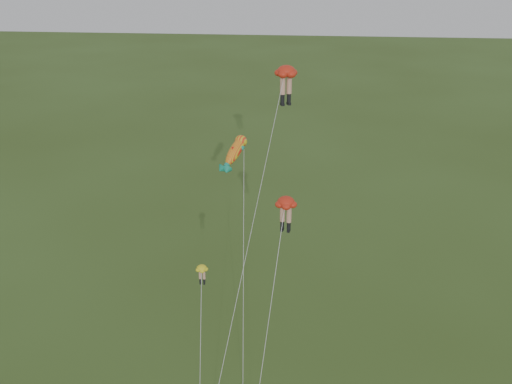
{
  "coord_description": "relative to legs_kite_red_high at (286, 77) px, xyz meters",
  "views": [
    {
      "loc": [
        4.01,
        -28.88,
        27.56
      ],
      "look_at": [
        0.89,
        6.0,
        11.84
      ],
      "focal_mm": 40.0,
      "sensor_mm": 36.0,
      "label": 1
    }
  ],
  "objects": [
    {
      "name": "legs_kite_red_mid",
      "position": [
        0.51,
        -9.14,
        -5.99
      ],
      "size": [
        2.43,
        7.15,
        13.12
      ],
      "rotation": [
        0.0,
        0.0,
        -0.24
      ],
      "color": "red",
      "rests_on": "ground"
    },
    {
      "name": "legs_kite_red_high",
      "position": [
        0.0,
        0.0,
        0.0
      ],
      "size": [
        4.93,
        15.46,
        19.22
      ],
      "rotation": [
        0.0,
        0.0,
        0.5
      ],
      "color": "red",
      "rests_on": "ground"
    },
    {
      "name": "fish_kite",
      "position": [
        -3.16,
        -4.11,
        -4.27
      ],
      "size": [
        2.34,
        9.27,
        15.29
      ],
      "rotation": [
        0.57,
        0.0,
        -0.45
      ],
      "color": "yellow",
      "rests_on": "ground"
    },
    {
      "name": "legs_kite_yellow",
      "position": [
        -4.35,
        -11.9,
        -9.88
      ],
      "size": [
        0.8,
        4.51,
        9.55
      ],
      "rotation": [
        0.0,
        0.0,
        -0.04
      ],
      "color": "yellow",
      "rests_on": "ground"
    }
  ]
}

